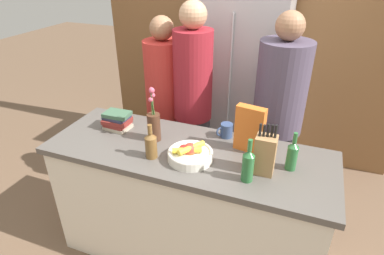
{
  "coord_description": "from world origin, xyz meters",
  "views": [
    {
      "loc": [
        0.63,
        -1.57,
        1.98
      ],
      "look_at": [
        0.0,
        0.08,
        1.01
      ],
      "focal_mm": 30.0,
      "sensor_mm": 36.0,
      "label": 1
    }
  ],
  "objects_px": {
    "book_stack": "(117,120)",
    "person_at_sink": "(165,101)",
    "bottle_wine": "(248,165)",
    "person_in_blue": "(193,99)",
    "knife_block": "(265,154)",
    "flower_vase": "(154,124)",
    "coffee_mug": "(226,130)",
    "bottle_vinegar": "(151,145)",
    "cereal_box": "(250,129)",
    "refrigerator": "(243,77)",
    "person_in_red_tee": "(278,114)",
    "bottle_oil": "(292,155)",
    "fruit_bowl": "(190,154)"
  },
  "relations": [
    {
      "from": "flower_vase",
      "to": "cereal_box",
      "type": "height_order",
      "value": "flower_vase"
    },
    {
      "from": "knife_block",
      "to": "flower_vase",
      "type": "height_order",
      "value": "flower_vase"
    },
    {
      "from": "coffee_mug",
      "to": "person_in_blue",
      "type": "xyz_separation_m",
      "value": [
        -0.36,
        0.34,
        0.03
      ]
    },
    {
      "from": "person_in_red_tee",
      "to": "book_stack",
      "type": "bearing_deg",
      "value": -172.52
    },
    {
      "from": "book_stack",
      "to": "person_in_red_tee",
      "type": "distance_m",
      "value": 1.17
    },
    {
      "from": "refrigerator",
      "to": "fruit_bowl",
      "type": "xyz_separation_m",
      "value": [
        -0.01,
        -1.35,
        -0.02
      ]
    },
    {
      "from": "cereal_box",
      "to": "person_at_sink",
      "type": "xyz_separation_m",
      "value": [
        -0.81,
        0.5,
        -0.15
      ]
    },
    {
      "from": "knife_block",
      "to": "flower_vase",
      "type": "distance_m",
      "value": 0.74
    },
    {
      "from": "knife_block",
      "to": "person_at_sink",
      "type": "relative_size",
      "value": 0.19
    },
    {
      "from": "flower_vase",
      "to": "bottle_wine",
      "type": "xyz_separation_m",
      "value": [
        0.66,
        -0.21,
        -0.02
      ]
    },
    {
      "from": "book_stack",
      "to": "person_in_red_tee",
      "type": "relative_size",
      "value": 0.11
    },
    {
      "from": "bottle_oil",
      "to": "knife_block",
      "type": "bearing_deg",
      "value": -148.06
    },
    {
      "from": "bottle_oil",
      "to": "person_in_red_tee",
      "type": "relative_size",
      "value": 0.14
    },
    {
      "from": "bottle_wine",
      "to": "person_in_blue",
      "type": "distance_m",
      "value": 0.96
    },
    {
      "from": "coffee_mug",
      "to": "person_at_sink",
      "type": "xyz_separation_m",
      "value": [
        -0.63,
        0.39,
        -0.05
      ]
    },
    {
      "from": "cereal_box",
      "to": "book_stack",
      "type": "bearing_deg",
      "value": -177.07
    },
    {
      "from": "book_stack",
      "to": "bottle_vinegar",
      "type": "height_order",
      "value": "bottle_vinegar"
    },
    {
      "from": "coffee_mug",
      "to": "person_in_red_tee",
      "type": "distance_m",
      "value": 0.49
    },
    {
      "from": "fruit_bowl",
      "to": "bottle_oil",
      "type": "distance_m",
      "value": 0.58
    },
    {
      "from": "refrigerator",
      "to": "person_in_red_tee",
      "type": "xyz_separation_m",
      "value": [
        0.4,
        -0.62,
        -0.03
      ]
    },
    {
      "from": "knife_block",
      "to": "bottle_oil",
      "type": "height_order",
      "value": "knife_block"
    },
    {
      "from": "book_stack",
      "to": "person_at_sink",
      "type": "distance_m",
      "value": 0.56
    },
    {
      "from": "person_at_sink",
      "to": "person_in_blue",
      "type": "height_order",
      "value": "person_in_blue"
    },
    {
      "from": "bottle_oil",
      "to": "person_in_blue",
      "type": "height_order",
      "value": "person_in_blue"
    },
    {
      "from": "person_at_sink",
      "to": "bottle_oil",
      "type": "bearing_deg",
      "value": -57.32
    },
    {
      "from": "bottle_wine",
      "to": "refrigerator",
      "type": "bearing_deg",
      "value": 103.77
    },
    {
      "from": "person_in_blue",
      "to": "person_in_red_tee",
      "type": "bearing_deg",
      "value": 29.55
    },
    {
      "from": "refrigerator",
      "to": "person_in_red_tee",
      "type": "distance_m",
      "value": 0.74
    },
    {
      "from": "book_stack",
      "to": "person_at_sink",
      "type": "height_order",
      "value": "person_at_sink"
    },
    {
      "from": "knife_block",
      "to": "cereal_box",
      "type": "xyz_separation_m",
      "value": [
        -0.13,
        0.2,
        0.03
      ]
    },
    {
      "from": "refrigerator",
      "to": "person_at_sink",
      "type": "distance_m",
      "value": 0.82
    },
    {
      "from": "cereal_box",
      "to": "coffee_mug",
      "type": "xyz_separation_m",
      "value": [
        -0.17,
        0.11,
        -0.1
      ]
    },
    {
      "from": "knife_block",
      "to": "coffee_mug",
      "type": "xyz_separation_m",
      "value": [
        -0.3,
        0.31,
        -0.07
      ]
    },
    {
      "from": "cereal_box",
      "to": "person_in_blue",
      "type": "relative_size",
      "value": 0.17
    },
    {
      "from": "coffee_mug",
      "to": "person_in_red_tee",
      "type": "height_order",
      "value": "person_in_red_tee"
    },
    {
      "from": "refrigerator",
      "to": "cereal_box",
      "type": "relative_size",
      "value": 6.47
    },
    {
      "from": "coffee_mug",
      "to": "book_stack",
      "type": "height_order",
      "value": "book_stack"
    },
    {
      "from": "refrigerator",
      "to": "person_in_blue",
      "type": "height_order",
      "value": "refrigerator"
    },
    {
      "from": "flower_vase",
      "to": "person_in_blue",
      "type": "relative_size",
      "value": 0.22
    },
    {
      "from": "refrigerator",
      "to": "bottle_vinegar",
      "type": "relative_size",
      "value": 8.69
    },
    {
      "from": "flower_vase",
      "to": "refrigerator",
      "type": "bearing_deg",
      "value": 75.6
    },
    {
      "from": "person_at_sink",
      "to": "person_in_blue",
      "type": "relative_size",
      "value": 0.93
    },
    {
      "from": "book_stack",
      "to": "person_at_sink",
      "type": "relative_size",
      "value": 0.12
    },
    {
      "from": "fruit_bowl",
      "to": "person_in_blue",
      "type": "distance_m",
      "value": 0.72
    },
    {
      "from": "coffee_mug",
      "to": "bottle_wine",
      "type": "xyz_separation_m",
      "value": [
        0.23,
        -0.41,
        0.05
      ]
    },
    {
      "from": "knife_block",
      "to": "refrigerator",
      "type": "bearing_deg",
      "value": 107.59
    },
    {
      "from": "refrigerator",
      "to": "person_in_blue",
      "type": "xyz_separation_m",
      "value": [
        -0.25,
        -0.68,
        0.02
      ]
    },
    {
      "from": "cereal_box",
      "to": "person_at_sink",
      "type": "relative_size",
      "value": 0.19
    },
    {
      "from": "coffee_mug",
      "to": "person_at_sink",
      "type": "relative_size",
      "value": 0.06
    },
    {
      "from": "fruit_bowl",
      "to": "bottle_vinegar",
      "type": "distance_m",
      "value": 0.24
    }
  ]
}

